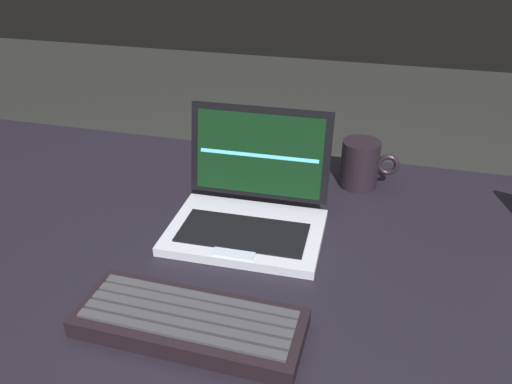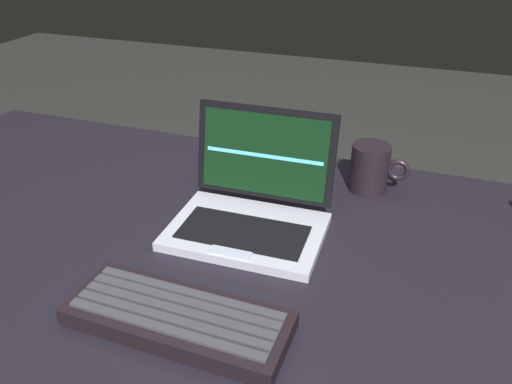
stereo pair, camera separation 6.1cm
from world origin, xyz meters
TOP-DOWN VIEW (x-y plane):
  - desk at (0.00, 0.00)m, footprint 1.61×0.78m
  - laptop_front at (0.06, 0.05)m, footprint 0.28×0.23m
  - external_keyboard at (0.05, -0.23)m, footprint 0.32×0.12m
  - coffee_mug at (0.24, 0.26)m, footprint 0.12×0.08m

SIDE VIEW (x-z plane):
  - desk at x=0.00m, z-range 0.30..1.03m
  - external_keyboard at x=0.05m, z-range 0.73..0.76m
  - laptop_front at x=0.06m, z-range 0.67..0.87m
  - coffee_mug at x=0.24m, z-range 0.73..0.83m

